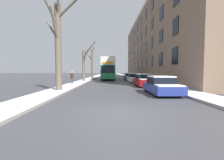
{
  "coord_description": "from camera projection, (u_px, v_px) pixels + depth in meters",
  "views": [
    {
      "loc": [
        -0.81,
        -5.87,
        1.68
      ],
      "look_at": [
        -0.34,
        20.02,
        0.2
      ],
      "focal_mm": 24.0,
      "sensor_mm": 36.0,
      "label": 1
    }
  ],
  "objects": [
    {
      "name": "bare_tree_left_2",
      "position": [
        92.0,
        62.0,
        35.95
      ],
      "size": [
        3.05,
        2.62,
        7.55
      ],
      "color": "brown",
      "rests_on": "ground"
    },
    {
      "name": "pedestrian_left_sidewalk",
      "position": [
        72.0,
        77.0,
        19.01
      ],
      "size": [
        0.37,
        0.37,
        1.69
      ],
      "rotation": [
        0.0,
        0.0,
        1.5
      ],
      "color": "navy",
      "rests_on": "ground"
    },
    {
      "name": "bare_tree_left_1",
      "position": [
        84.0,
        64.0,
        24.23
      ],
      "size": [
        2.3,
        1.2,
        6.43
      ],
      "color": "brown",
      "rests_on": "ground"
    },
    {
      "name": "oncoming_van",
      "position": [
        108.0,
        73.0,
        52.75
      ],
      "size": [
        2.04,
        5.68,
        2.2
      ],
      "color": "#9EA3AD",
      "rests_on": "ground"
    },
    {
      "name": "parked_car_2",
      "position": [
        134.0,
        78.0,
        23.01
      ],
      "size": [
        1.81,
        4.14,
        1.37
      ],
      "color": "silver",
      "rests_on": "ground"
    },
    {
      "name": "parked_car_1",
      "position": [
        143.0,
        80.0,
        16.9
      ],
      "size": [
        1.68,
        4.16,
        1.43
      ],
      "color": "maroon",
      "rests_on": "ground"
    },
    {
      "name": "terrace_facade_right",
      "position": [
        161.0,
        45.0,
        33.06
      ],
      "size": [
        9.1,
        44.73,
        15.2
      ],
      "color": "#7A604C",
      "rests_on": "ground"
    },
    {
      "name": "sidewalk_right",
      "position": [
        124.0,
        76.0,
        58.96
      ],
      "size": [
        2.0,
        130.0,
        0.16
      ],
      "color": "gray",
      "rests_on": "ground"
    },
    {
      "name": "sidewalk_left",
      "position": [
        98.0,
        76.0,
        58.78
      ],
      "size": [
        2.0,
        130.0,
        0.16
      ],
      "color": "gray",
      "rests_on": "ground"
    },
    {
      "name": "double_decker_bus",
      "position": [
        108.0,
        68.0,
        31.45
      ],
      "size": [
        2.62,
        11.36,
        4.33
      ],
      "color": "#1E7A47",
      "rests_on": "ground"
    },
    {
      "name": "parked_car_3",
      "position": [
        130.0,
        77.0,
        28.35
      ],
      "size": [
        1.84,
        4.46,
        1.39
      ],
      "color": "slate",
      "rests_on": "ground"
    },
    {
      "name": "ground_plane",
      "position": [
        130.0,
        114.0,
        5.97
      ],
      "size": [
        320.0,
        320.0,
        0.0
      ],
      "primitive_type": "plane",
      "color": "#424247"
    },
    {
      "name": "bare_tree_left_0",
      "position": [
        58.0,
        43.0,
        12.05
      ],
      "size": [
        3.56,
        3.54,
        7.48
      ],
      "color": "brown",
      "rests_on": "ground"
    },
    {
      "name": "parked_car_0",
      "position": [
        161.0,
        86.0,
        11.11
      ],
      "size": [
        1.85,
        4.07,
        1.34
      ],
      "color": "navy",
      "rests_on": "ground"
    }
  ]
}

